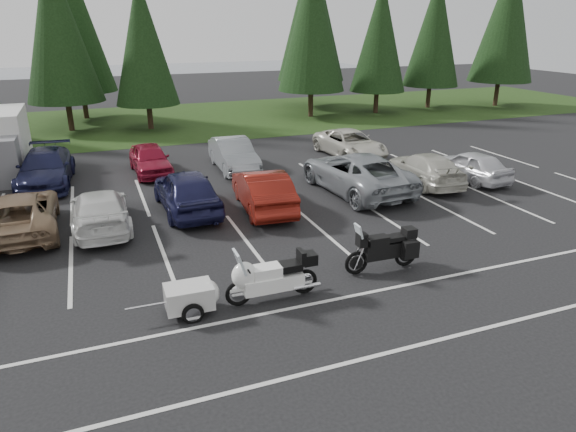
{
  "coord_description": "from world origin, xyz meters",
  "views": [
    {
      "loc": [
        -3.82,
        -14.01,
        6.8
      ],
      "look_at": [
        1.4,
        -0.5,
        1.3
      ],
      "focal_mm": 32.0,
      "sensor_mm": 36.0,
      "label": 1
    }
  ],
  "objects_px": {
    "car_far_2": "(150,159)",
    "car_far_1": "(46,168)",
    "car_far_4": "(350,144)",
    "cargo_trailer": "(189,299)",
    "car_far_3": "(234,155)",
    "adventure_motorcycle": "(382,245)",
    "car_near_4": "(187,191)",
    "car_near_7": "(425,169)",
    "car_near_6": "(356,172)",
    "touring_motorcycle": "(272,273)",
    "car_near_5": "(263,190)",
    "car_near_2": "(20,213)",
    "car_near_8": "(470,165)",
    "car_near_3": "(100,210)"
  },
  "relations": [
    {
      "from": "car_near_7",
      "to": "cargo_trailer",
      "type": "bearing_deg",
      "value": 36.09
    },
    {
      "from": "adventure_motorcycle",
      "to": "car_near_7",
      "type": "bearing_deg",
      "value": 48.96
    },
    {
      "from": "car_far_3",
      "to": "cargo_trailer",
      "type": "distance_m",
      "value": 13.22
    },
    {
      "from": "car_far_2",
      "to": "car_far_3",
      "type": "distance_m",
      "value": 3.95
    },
    {
      "from": "cargo_trailer",
      "to": "car_near_2",
      "type": "bearing_deg",
      "value": 121.88
    },
    {
      "from": "car_far_4",
      "to": "touring_motorcycle",
      "type": "height_order",
      "value": "touring_motorcycle"
    },
    {
      "from": "car_near_8",
      "to": "adventure_motorcycle",
      "type": "height_order",
      "value": "adventure_motorcycle"
    },
    {
      "from": "car_near_6",
      "to": "adventure_motorcycle",
      "type": "bearing_deg",
      "value": 63.81
    },
    {
      "from": "car_near_2",
      "to": "adventure_motorcycle",
      "type": "bearing_deg",
      "value": 143.77
    },
    {
      "from": "car_near_4",
      "to": "car_far_4",
      "type": "height_order",
      "value": "car_near_4"
    },
    {
      "from": "car_near_8",
      "to": "touring_motorcycle",
      "type": "distance_m",
      "value": 13.87
    },
    {
      "from": "touring_motorcycle",
      "to": "car_near_6",
      "type": "bearing_deg",
      "value": 49.6
    },
    {
      "from": "car_near_4",
      "to": "adventure_motorcycle",
      "type": "height_order",
      "value": "car_near_4"
    },
    {
      "from": "car_near_8",
      "to": "car_far_4",
      "type": "bearing_deg",
      "value": -68.49
    },
    {
      "from": "car_near_6",
      "to": "car_far_1",
      "type": "distance_m",
      "value": 13.58
    },
    {
      "from": "car_near_6",
      "to": "car_far_4",
      "type": "bearing_deg",
      "value": -119.07
    },
    {
      "from": "adventure_motorcycle",
      "to": "car_near_5",
      "type": "bearing_deg",
      "value": 105.56
    },
    {
      "from": "car_near_8",
      "to": "car_far_3",
      "type": "relative_size",
      "value": 0.87
    },
    {
      "from": "car_far_1",
      "to": "car_far_2",
      "type": "relative_size",
      "value": 1.28
    },
    {
      "from": "car_near_3",
      "to": "car_near_8",
      "type": "xyz_separation_m",
      "value": [
        15.94,
        0.14,
        0.0
      ]
    },
    {
      "from": "car_near_5",
      "to": "car_far_2",
      "type": "distance_m",
      "value": 7.49
    },
    {
      "from": "car_far_3",
      "to": "adventure_motorcycle",
      "type": "xyz_separation_m",
      "value": [
        1.08,
        -12.02,
        0.02
      ]
    },
    {
      "from": "car_far_3",
      "to": "car_far_1",
      "type": "bearing_deg",
      "value": 177.21
    },
    {
      "from": "car_near_6",
      "to": "touring_motorcycle",
      "type": "bearing_deg",
      "value": 45.35
    },
    {
      "from": "car_far_1",
      "to": "car_near_6",
      "type": "bearing_deg",
      "value": -21.09
    },
    {
      "from": "car_far_4",
      "to": "cargo_trailer",
      "type": "xyz_separation_m",
      "value": [
        -11.11,
        -12.74,
        -0.3
      ]
    },
    {
      "from": "car_near_3",
      "to": "car_far_1",
      "type": "relative_size",
      "value": 0.89
    },
    {
      "from": "touring_motorcycle",
      "to": "adventure_motorcycle",
      "type": "bearing_deg",
      "value": 7.97
    },
    {
      "from": "car_far_2",
      "to": "car_far_4",
      "type": "xyz_separation_m",
      "value": [
        10.39,
        -0.48,
        -0.01
      ]
    },
    {
      "from": "car_near_4",
      "to": "car_near_8",
      "type": "distance_m",
      "value": 12.81
    },
    {
      "from": "car_far_1",
      "to": "car_far_3",
      "type": "xyz_separation_m",
      "value": [
        8.38,
        -0.59,
        -0.01
      ]
    },
    {
      "from": "car_near_4",
      "to": "car_far_4",
      "type": "relative_size",
      "value": 0.98
    },
    {
      "from": "car_far_3",
      "to": "adventure_motorcycle",
      "type": "height_order",
      "value": "adventure_motorcycle"
    },
    {
      "from": "car_near_4",
      "to": "car_near_5",
      "type": "distance_m",
      "value": 2.88
    },
    {
      "from": "car_near_7",
      "to": "car_far_4",
      "type": "xyz_separation_m",
      "value": [
        -0.8,
        5.58,
        0.01
      ]
    },
    {
      "from": "car_near_4",
      "to": "car_near_3",
      "type": "bearing_deg",
      "value": 10.32
    },
    {
      "from": "car_near_8",
      "to": "car_far_1",
      "type": "relative_size",
      "value": 0.76
    },
    {
      "from": "car_near_7",
      "to": "car_far_2",
      "type": "xyz_separation_m",
      "value": [
        -11.19,
        6.06,
        0.01
      ]
    },
    {
      "from": "car_far_3",
      "to": "car_near_5",
      "type": "bearing_deg",
      "value": -93.33
    },
    {
      "from": "car_near_4",
      "to": "adventure_motorcycle",
      "type": "bearing_deg",
      "value": 120.02
    },
    {
      "from": "car_far_1",
      "to": "adventure_motorcycle",
      "type": "height_order",
      "value": "adventure_motorcycle"
    },
    {
      "from": "car_near_7",
      "to": "car_far_3",
      "type": "relative_size",
      "value": 1.03
    },
    {
      "from": "car_far_1",
      "to": "touring_motorcycle",
      "type": "height_order",
      "value": "touring_motorcycle"
    },
    {
      "from": "car_near_4",
      "to": "car_near_2",
      "type": "bearing_deg",
      "value": -0.26
    },
    {
      "from": "car_far_4",
      "to": "car_far_3",
      "type": "bearing_deg",
      "value": 179.62
    },
    {
      "from": "car_far_1",
      "to": "car_far_4",
      "type": "bearing_deg",
      "value": 3.0
    },
    {
      "from": "car_far_2",
      "to": "adventure_motorcycle",
      "type": "distance_m",
      "value": 13.77
    },
    {
      "from": "car_near_7",
      "to": "car_far_1",
      "type": "distance_m",
      "value": 16.75
    },
    {
      "from": "car_far_2",
      "to": "car_far_1",
      "type": "bearing_deg",
      "value": -179.26
    },
    {
      "from": "car_far_2",
      "to": "adventure_motorcycle",
      "type": "bearing_deg",
      "value": -71.29
    }
  ]
}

